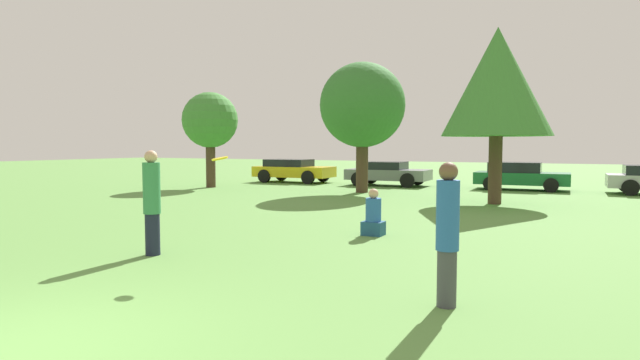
% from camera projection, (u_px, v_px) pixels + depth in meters
% --- Properties ---
extents(ground_plane, '(120.00, 120.00, 0.00)m').
position_uv_depth(ground_plane, '(0.00, 356.00, 5.01)').
color(ground_plane, '#5B8E42').
extents(person_thrower, '(0.31, 0.31, 1.92)m').
position_uv_depth(person_thrower, '(152.00, 201.00, 9.55)').
color(person_thrower, '#191E33').
rests_on(person_thrower, ground).
extents(person_catcher, '(0.29, 0.29, 1.81)m').
position_uv_depth(person_catcher, '(447.00, 232.00, 6.48)').
color(person_catcher, '#3F3F47').
rests_on(person_catcher, ground).
extents(frisbee, '(0.28, 0.27, 0.10)m').
position_uv_depth(frisbee, '(220.00, 159.00, 8.62)').
color(frisbee, yellow).
extents(bystander_sitting, '(0.47, 0.39, 1.05)m').
position_uv_depth(bystander_sitting, '(373.00, 216.00, 11.70)').
color(bystander_sitting, navy).
rests_on(bystander_sitting, ground).
extents(tree_0, '(2.64, 2.64, 4.53)m').
position_uv_depth(tree_0, '(210.00, 121.00, 24.87)').
color(tree_0, '#473323').
rests_on(tree_0, ground).
extents(tree_1, '(3.60, 3.60, 5.50)m').
position_uv_depth(tree_1, '(362.00, 106.00, 22.08)').
color(tree_1, '#473323').
rests_on(tree_1, ground).
extents(tree_2, '(3.67, 3.67, 6.00)m').
position_uv_depth(tree_2, '(497.00, 83.00, 17.73)').
color(tree_2, '#473323').
rests_on(tree_2, ground).
extents(parked_car_yellow, '(4.30, 2.16, 1.25)m').
position_uv_depth(parked_car_yellow, '(293.00, 170.00, 28.44)').
color(parked_car_yellow, gold).
rests_on(parked_car_yellow, ground).
extents(parked_car_grey, '(4.07, 2.15, 1.20)m').
position_uv_depth(parked_car_grey, '(387.00, 172.00, 26.08)').
color(parked_car_grey, slate).
rests_on(parked_car_grey, ground).
extents(parked_car_green, '(4.05, 2.11, 1.25)m').
position_uv_depth(parked_car_green, '(520.00, 175.00, 23.63)').
color(parked_car_green, '#196633').
rests_on(parked_car_green, ground).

